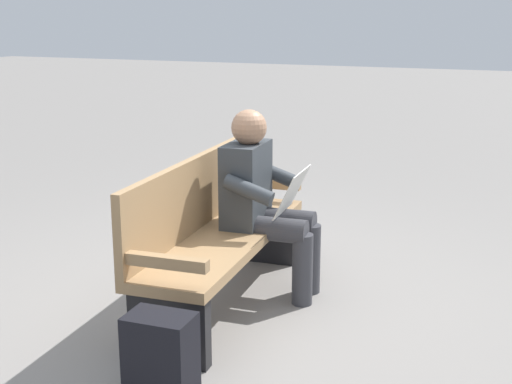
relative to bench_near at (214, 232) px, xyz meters
The scene contains 4 objects.
ground_plane 0.46m from the bench_near, 95.10° to the left, with size 40.00×40.00×0.00m, color gray.
bench_near is the anchor object (origin of this frame).
person_seated 0.38m from the bench_near, 141.82° to the left, with size 0.60×0.60×1.18m.
backpack 1.23m from the bench_near, 15.63° to the left, with size 0.26×0.31×0.45m.
Camera 1 is at (3.60, 1.78, 1.74)m, focal length 48.80 mm.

